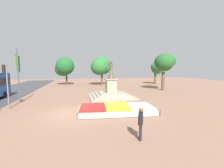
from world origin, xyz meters
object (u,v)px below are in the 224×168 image
pedestrian_with_handbag (141,122)px  banner_pole (18,73)px  flower_planter (117,109)px  statue_monument (111,92)px  traffic_light_mid_block (6,78)px

pedestrian_with_handbag → banner_pole: bearing=130.6°
flower_planter → statue_monument: 7.30m
banner_pole → pedestrian_with_handbag: banner_pole is taller
statue_monument → pedestrian_with_handbag: statue_monument is taller
traffic_light_mid_block → pedestrian_with_handbag: bearing=-41.6°
traffic_light_mid_block → pedestrian_with_handbag: traffic_light_mid_block is taller
traffic_light_mid_block → banner_pole: banner_pole is taller
statue_monument → traffic_light_mid_block: bearing=-160.9°
flower_planter → banner_pole: size_ratio=1.15×
banner_pole → statue_monument: bearing=6.9°
banner_pole → traffic_light_mid_block: bearing=-95.0°
flower_planter → traffic_light_mid_block: bearing=160.7°
flower_planter → banner_pole: bearing=148.4°
statue_monument → banner_pole: banner_pole is taller
flower_planter → traffic_light_mid_block: size_ratio=1.65×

